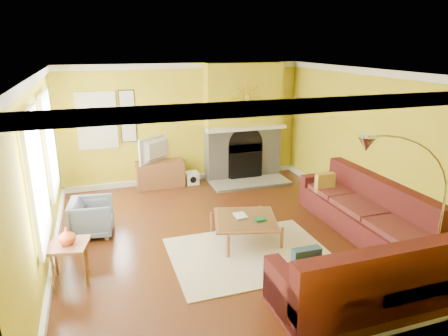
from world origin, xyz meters
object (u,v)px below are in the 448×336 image
object	(u,v)px
sectional_sofa	(325,222)
coffee_table	(245,229)
media_console	(160,174)
armchair	(92,217)
side_table	(70,262)
arc_lamp	(405,219)

from	to	relation	value
sectional_sofa	coffee_table	size ratio (longest dim) A/B	3.59
sectional_sofa	media_console	bearing A→B (deg)	118.02
armchair	side_table	xyz separation A→B (m)	(-0.30, -1.35, -0.04)
side_table	armchair	bearing A→B (deg)	77.54
sectional_sofa	armchair	xyz separation A→B (m)	(-3.46, 1.66, -0.14)
media_console	armchair	world-z (taller)	armchair
coffee_table	arc_lamp	world-z (taller)	arc_lamp
sectional_sofa	media_console	xyz separation A→B (m)	(-1.96, 3.69, -0.16)
media_console	sectional_sofa	bearing A→B (deg)	-61.98
sectional_sofa	armchair	distance (m)	3.84
sectional_sofa	side_table	distance (m)	3.78
armchair	side_table	bearing A→B (deg)	174.53
sectional_sofa	coffee_table	xyz separation A→B (m)	(-1.08, 0.65, -0.25)
media_console	side_table	world-z (taller)	media_console
sectional_sofa	side_table	xyz separation A→B (m)	(-3.76, 0.31, -0.17)
armchair	arc_lamp	xyz separation A→B (m)	(3.67, -3.03, 0.76)
media_console	coffee_table	bearing A→B (deg)	-73.82
media_console	arc_lamp	bearing A→B (deg)	-66.74
sectional_sofa	media_console	distance (m)	4.18
coffee_table	armchair	xyz separation A→B (m)	(-2.38, 1.01, 0.12)
side_table	sectional_sofa	bearing A→B (deg)	-4.75
media_console	armchair	xyz separation A→B (m)	(-1.50, -2.03, 0.03)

